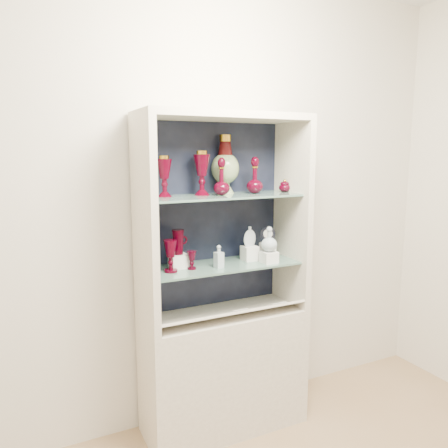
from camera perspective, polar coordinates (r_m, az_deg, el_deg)
name	(u,v)px	position (r m, az deg, el deg)	size (l,w,h in m)	color
wall_back	(209,203)	(2.76, -2.01, 2.72)	(3.50, 0.02, 2.80)	silver
cabinet_base	(224,370)	(2.87, 0.00, -18.51)	(1.00, 0.40, 0.75)	#BFB5A2
cabinet_back_panel	(211,216)	(2.74, -1.74, 1.10)	(0.98, 0.02, 1.15)	black
cabinet_side_left	(144,226)	(2.40, -10.34, -0.23)	(0.04, 0.40, 1.15)	#BFB5A2
cabinet_side_right	(292,215)	(2.81, 8.83, 1.20)	(0.04, 0.40, 1.15)	#BFB5A2
cabinet_top_cap	(224,116)	(2.55, 0.00, 13.89)	(1.00, 0.40, 0.04)	#BFB5A2
shelf_lower	(223,265)	(2.65, -0.19, -5.41)	(0.92, 0.34, 0.01)	slate
shelf_upper	(223,196)	(2.57, -0.20, 3.67)	(0.92, 0.34, 0.01)	slate
label_ledge	(232,314)	(2.62, 1.08, -11.67)	(0.92, 0.18, 0.01)	#BFB5A2
label_card_0	(277,304)	(2.76, 6.90, -10.28)	(0.10, 0.07, 0.00)	white
label_card_1	(238,310)	(2.63, 1.83, -11.23)	(0.10, 0.07, 0.00)	white
pedestal_lamp_left	(164,176)	(2.49, -7.80, 6.19)	(0.09, 0.09, 0.23)	#400010
pedestal_lamp_right	(202,173)	(2.56, -2.92, 6.66)	(0.10, 0.10, 0.26)	#400010
enamel_urn	(225,164)	(2.68, 0.16, 7.81)	(0.17, 0.17, 0.35)	#0F4120
ruby_decanter_a	(222,174)	(2.55, -0.32, 6.51)	(0.10, 0.10, 0.24)	#430214
ruby_decanter_b	(255,174)	(2.67, 4.05, 6.52)	(0.10, 0.10, 0.24)	#430214
lidded_bowl	(285,186)	(2.79, 7.92, 5.00)	(0.07, 0.07, 0.08)	#430214
cobalt_goblet	(153,260)	(2.45, -9.25, -4.70)	(0.07, 0.07, 0.16)	#041644
ruby_goblet_tall	(171,256)	(2.48, -7.00, -4.17)	(0.08, 0.08, 0.18)	#400010
ruby_goblet_small	(192,260)	(2.53, -4.24, -4.75)	(0.05, 0.05, 0.11)	#430214
riser_ruby_pitcher	(179,261)	(2.58, -5.96, -4.83)	(0.10, 0.10, 0.08)	silver
ruby_pitcher	(178,242)	(2.55, -6.00, -2.36)	(0.11, 0.07, 0.15)	#400010
clear_square_bottle	(219,256)	(2.56, -0.68, -4.25)	(0.05, 0.05, 0.13)	#9DAFB9
riser_flat_flask	(250,253)	(2.74, 3.36, -3.82)	(0.09, 0.09, 0.09)	silver
flat_flask	(250,236)	(2.72, 3.38, -1.58)	(0.09, 0.04, 0.13)	silver
riser_clear_round_decanter	(269,257)	(2.69, 5.89, -4.33)	(0.09, 0.09, 0.07)	silver
clear_round_decanter	(269,240)	(2.67, 5.93, -2.06)	(0.10, 0.10, 0.15)	#9DAFB9
riser_cameo_medallion	(268,251)	(2.78, 5.70, -3.53)	(0.08, 0.08, 0.10)	silver
cameo_medallion	(268,234)	(2.76, 5.74, -1.36)	(0.10, 0.04, 0.11)	black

